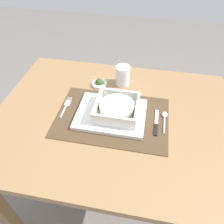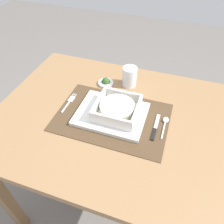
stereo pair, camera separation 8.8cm
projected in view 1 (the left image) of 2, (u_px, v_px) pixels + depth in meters
name	position (u px, v px, depth m)	size (l,w,h in m)	color
ground_plane	(112.00, 196.00, 1.43)	(6.00, 6.00, 0.00)	slate
dining_table	(112.00, 132.00, 0.98)	(0.99, 0.76, 0.74)	#936D47
placemat	(112.00, 117.00, 0.90)	(0.45, 0.31, 0.00)	#4C3823
serving_plate	(111.00, 114.00, 0.90)	(0.28, 0.21, 0.02)	white
porridge_bowl	(117.00, 108.00, 0.88)	(0.17, 0.17, 0.05)	white
fork	(66.00, 105.00, 0.94)	(0.02, 0.13, 0.00)	silver
spoon	(165.00, 117.00, 0.89)	(0.02, 0.12, 0.01)	silver
butter_knife	(156.00, 124.00, 0.87)	(0.01, 0.14, 0.01)	black
drinking_glass	(123.00, 76.00, 1.04)	(0.07, 0.07, 0.09)	white
condiment_saucer	(99.00, 83.00, 1.05)	(0.07, 0.07, 0.04)	white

